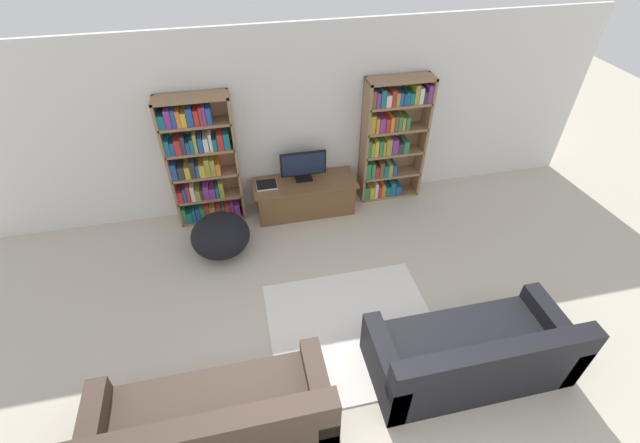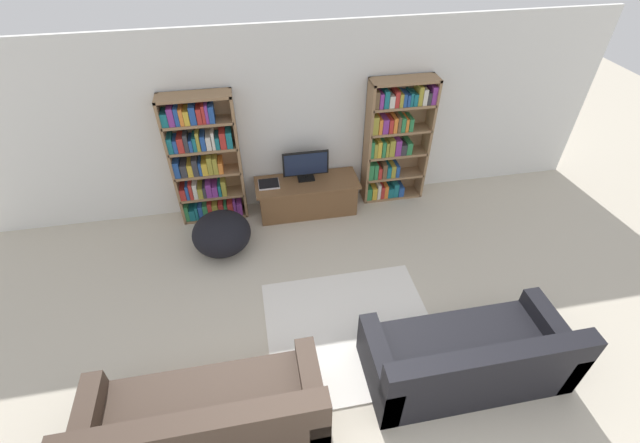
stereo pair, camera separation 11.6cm
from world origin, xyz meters
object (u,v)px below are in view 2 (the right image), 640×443
Objects in this scene: tv_stand at (307,196)px; beanbag_ottoman at (222,233)px; television at (306,165)px; couch_left_sectional at (207,422)px; bookshelf_right at (393,141)px; couch_right_sofa at (467,359)px; bookshelf_left at (204,162)px; laptop at (269,184)px.

beanbag_ottoman reaches higher than tv_stand.
television is 3.54m from couch_left_sectional.
bookshelf_right is at bearing 16.90° from beanbag_ottoman.
television is 3.28m from couch_right_sofa.
bookshelf_right reaches higher than television.
bookshelf_left and bookshelf_right have the same top height.
laptop is at bearing -175.99° from bookshelf_right.
tv_stand is 2.28× the size of television.
television reaches higher than laptop.
couch_right_sofa is at bearing 4.00° from couch_left_sectional.
bookshelf_left is at bearing 128.58° from couch_right_sofa.
bookshelf_right is at bearing 6.88° from tv_stand.
laptop is 0.38× the size of beanbag_ottoman.
beanbag_ottoman is at bearing -151.17° from television.
couch_right_sofa is (1.11, -2.98, 0.02)m from tv_stand.
tv_stand is at bearing 66.01° from couch_left_sectional.
couch_left_sectional is at bearing -113.53° from television.
television is 0.33× the size of couch_right_sofa.
couch_right_sofa reaches higher than beanbag_ottoman.
bookshelf_left is 0.95× the size of couch_right_sofa.
bookshelf_left is at bearing -179.95° from bookshelf_right.
bookshelf_right reaches higher than laptop.
tv_stand is 1.40m from beanbag_ottoman.
couch_left_sectional is 2.66× the size of beanbag_ottoman.
beanbag_ottoman is at bearing -153.70° from tv_stand.
couch_right_sofa is at bearing -93.45° from bookshelf_right.
television is 0.85× the size of beanbag_ottoman.
beanbag_ottoman is (-0.71, -0.65, -0.26)m from laptop.
beanbag_ottoman is (-1.25, -0.62, 0.01)m from tv_stand.
couch_left_sectional reaches higher than tv_stand.
couch_left_sectional is at bearing -129.26° from bookshelf_right.
bookshelf_right is 1.26× the size of tv_stand.
couch_left_sectional is at bearing -105.10° from laptop.
television is at bearing 28.83° from beanbag_ottoman.
couch_left_sectional is (-2.71, -3.31, -0.65)m from bookshelf_right.
tv_stand is at bearing -90.00° from television.
television is at bearing -176.20° from bookshelf_right.
laptop is at bearing 74.90° from couch_left_sectional.
television is 0.59m from laptop.
couch_left_sectional is at bearing -93.40° from beanbag_ottoman.
laptop is 3.30m from couch_left_sectional.
bookshelf_right reaches higher than tv_stand.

